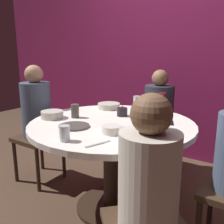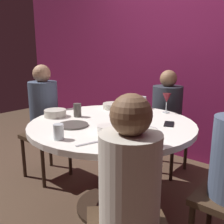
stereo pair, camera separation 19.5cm
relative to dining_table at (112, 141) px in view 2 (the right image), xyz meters
The scene contains 21 objects.
ground_plane 0.59m from the dining_table, ahead, with size 8.00×8.00×0.00m, color #4C3828.
back_wall 1.59m from the dining_table, 90.00° to the left, with size 6.00×0.10×2.60m, color maroon.
dining_table is the anchor object (origin of this frame).
seated_diner_left 0.90m from the dining_table, behind, with size 0.40×0.40×1.17m.
seated_diner_back 0.92m from the dining_table, 90.00° to the left, with size 0.40×0.40×1.11m.
seated_diner_front_right 0.88m from the dining_table, 45.00° to the right, with size 0.57×0.57×1.13m.
candle_holder 0.29m from the dining_table, 99.28° to the left, with size 0.09×0.09×0.09m.
wine_glass 0.65m from the dining_table, 71.80° to the left, with size 0.08×0.08×0.18m.
dinner_plate 0.35m from the dining_table, 119.60° to the right, with size 0.23×0.23×0.01m, color #4C4742.
cell_phone 0.47m from the dining_table, 30.20° to the left, with size 0.07×0.14×0.01m, color black.
bowl_serving_large 0.46m from the dining_table, 20.04° to the right, with size 0.17×0.17×0.05m, color #B7B7BC.
bowl_salad_center 0.34m from the dining_table, 56.63° to the right, with size 0.14×0.14×0.05m, color silver.
bowl_small_white 0.51m from the dining_table, 127.54° to the left, with size 0.21×0.21×0.05m, color beige.
bowl_sauce_side 0.54m from the dining_table, 159.32° to the right, with size 0.18×0.18×0.06m, color beige.
cup_near_candle 0.40m from the dining_table, 169.79° to the right, with size 0.07×0.07×0.11m, color #4C4742.
cup_by_left_diner 0.54m from the dining_table, 48.07° to the right, with size 0.06×0.06×0.10m, color silver.
cup_by_right_diner 0.62m from the dining_table, 24.06° to the right, with size 0.07×0.07×0.09m, color silver.
cup_center_front 0.56m from the dining_table, 89.94° to the right, with size 0.07×0.07×0.10m, color silver.
cup_far_edge 0.62m from the dining_table, 98.96° to the left, with size 0.07×0.07×0.11m, color silver.
fork_near_plate 0.35m from the dining_table, 60.75° to the left, with size 0.02×0.18×0.01m, color #B7B7BC.
knife_near_plate 0.53m from the dining_table, 65.85° to the right, with size 0.02×0.18×0.01m, color #B7B7BC.
Camera 2 is at (1.21, -1.46, 1.29)m, focal length 40.35 mm.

